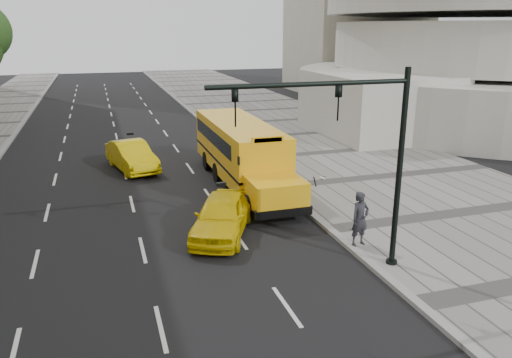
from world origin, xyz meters
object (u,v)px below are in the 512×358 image
object	(u,v)px
school_bus	(241,148)
pedestrian	(360,219)
taxi_far	(132,156)
taxi_near	(222,215)
traffic_signal	(360,148)

from	to	relation	value
school_bus	pedestrian	size ratio (longest dim) A/B	5.95
taxi_far	pedestrian	size ratio (longest dim) A/B	2.43
taxi_near	traffic_signal	xyz separation A→B (m)	(3.19, -4.27, 3.32)
taxi_near	pedestrian	bearing A→B (deg)	-6.77
school_bus	taxi_near	distance (m)	6.77
taxi_near	taxi_far	bearing A→B (deg)	128.95
school_bus	taxi_far	bearing A→B (deg)	141.63
taxi_near	traffic_signal	world-z (taller)	traffic_signal
traffic_signal	taxi_near	bearing A→B (deg)	126.77
school_bus	taxi_near	xyz separation A→B (m)	(-2.50, -6.21, -1.00)
pedestrian	traffic_signal	bearing A→B (deg)	-135.60
taxi_far	taxi_near	bearing A→B (deg)	-89.57
taxi_near	taxi_far	distance (m)	10.51
school_bus	pedestrian	world-z (taller)	school_bus
taxi_near	traffic_signal	distance (m)	6.28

